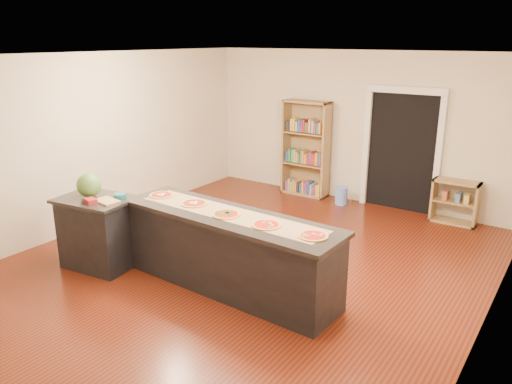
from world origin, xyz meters
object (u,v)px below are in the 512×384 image
Objects in this scene: side_counter at (98,232)px; low_shelf at (455,202)px; kitchen_island at (229,251)px; bookshelf at (306,149)px; waste_bin at (341,196)px; watermelon at (89,185)px.

low_shelf is (3.59, 4.45, -0.12)m from side_counter.
bookshelf reaches higher than kitchen_island.
side_counter is 4.58m from waste_bin.
kitchen_island is 2.11m from watermelon.
side_counter is (-1.84, -0.49, 0.00)m from kitchen_island.
kitchen_island is 8.83× the size of waste_bin.
side_counter is 1.33× the size of low_shelf.
watermelon is (-1.95, -0.49, 0.65)m from kitchen_island.
bookshelf is 5.55× the size of waste_bin.
waste_bin is at bearing 62.05° from side_counter.
side_counter reaches higher than low_shelf.
side_counter is at bearing 0.21° from watermelon.
bookshelf is (0.73, 4.45, 0.44)m from side_counter.
kitchen_island is 3.81m from waste_bin.
waste_bin is (0.88, -0.17, -0.76)m from bookshelf.
side_counter is 0.53× the size of bookshelf.
side_counter is at bearing -110.54° from waste_bin.
side_counter reaches higher than kitchen_island.
kitchen_island is 4.00× the size of low_shelf.
side_counter is 2.95× the size of waste_bin.
watermelon reaches higher than kitchen_island.
side_counter is 3.10× the size of watermelon.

